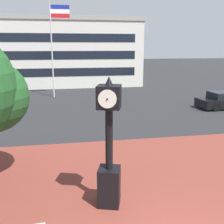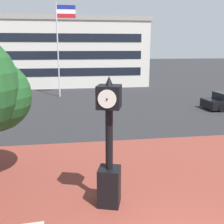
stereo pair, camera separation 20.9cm
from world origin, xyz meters
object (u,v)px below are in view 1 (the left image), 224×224
object	(u,v)px
street_clock	(109,152)
flagpole_primary	(54,41)
car_street_near	(224,101)
civic_building	(51,52)

from	to	relation	value
street_clock	flagpole_primary	distance (m)	19.32
car_street_near	civic_building	world-z (taller)	civic_building
flagpole_primary	street_clock	bearing A→B (deg)	-84.62
car_street_near	flagpole_primary	bearing A→B (deg)	-122.27
car_street_near	civic_building	bearing A→B (deg)	-145.71
flagpole_primary	civic_building	world-z (taller)	flagpole_primary
street_clock	civic_building	distance (m)	29.84
street_clock	flagpole_primary	xyz separation A→B (m)	(-1.78, 18.92, 3.50)
flagpole_primary	civic_building	xyz separation A→B (m)	(-0.71, 10.72, -1.19)
street_clock	car_street_near	distance (m)	16.05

